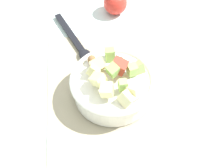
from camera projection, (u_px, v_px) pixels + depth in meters
The scene contains 5 objects.
ground_plane at pixel (113, 95), 0.89m from camera, with size 2.40×2.40×0.00m, color silver.
placemat at pixel (113, 95), 0.89m from camera, with size 0.45×0.34×0.01m, color tan.
salad_bowl at pixel (112, 86), 0.85m from camera, with size 0.21×0.21×0.12m.
serving_spoon at pixel (78, 45), 0.99m from camera, with size 0.22×0.11×0.01m.
whole_apple at pixel (115, 3), 1.06m from camera, with size 0.07×0.07×0.09m.
Camera 1 is at (0.51, -0.06, 0.73)m, focal length 54.82 mm.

